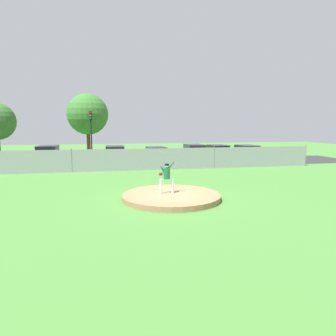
% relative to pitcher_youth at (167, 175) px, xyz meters
% --- Properties ---
extents(ground_plane, '(80.00, 80.00, 0.00)m').
position_rel_pitcher_youth_xyz_m(ground_plane, '(0.20, 5.80, -1.19)').
color(ground_plane, '#427A33').
extents(asphalt_strip, '(44.00, 7.00, 0.01)m').
position_rel_pitcher_youth_xyz_m(asphalt_strip, '(0.20, 14.30, -1.19)').
color(asphalt_strip, '#2B2B2D').
rests_on(asphalt_strip, ground_plane).
extents(pitchers_mound, '(4.88, 4.88, 0.26)m').
position_rel_pitcher_youth_xyz_m(pitchers_mound, '(0.20, -0.20, -1.06)').
color(pitchers_mound, '#99704C').
rests_on(pitchers_mound, ground_plane).
extents(pitcher_youth, '(0.78, 0.32, 1.62)m').
position_rel_pitcher_youth_xyz_m(pitcher_youth, '(0.00, 0.00, 0.00)').
color(pitcher_youth, silver).
rests_on(pitcher_youth, pitchers_mound).
extents(baseball, '(0.07, 0.07, 0.07)m').
position_rel_pitcher_youth_xyz_m(baseball, '(-0.38, 1.24, -0.89)').
color(baseball, white).
rests_on(baseball, pitchers_mound).
extents(chainlink_fence, '(29.21, 0.07, 1.88)m').
position_rel_pitcher_youth_xyz_m(chainlink_fence, '(0.20, 9.80, -0.30)').
color(chainlink_fence, gray).
rests_on(chainlink_fence, ground_plane).
extents(parked_car_charcoal, '(1.95, 4.14, 1.81)m').
position_rel_pitcher_youth_xyz_m(parked_car_charcoal, '(-8.24, 14.64, -0.34)').
color(parked_car_charcoal, '#232328').
rests_on(parked_car_charcoal, ground_plane).
extents(parked_car_white, '(1.87, 4.76, 1.78)m').
position_rel_pitcher_youth_xyz_m(parked_car_white, '(5.54, 14.18, -0.34)').
color(parked_car_white, silver).
rests_on(parked_car_white, ground_plane).
extents(parked_car_slate, '(2.17, 4.55, 1.59)m').
position_rel_pitcher_youth_xyz_m(parked_car_slate, '(11.42, 14.78, -0.42)').
color(parked_car_slate, slate).
rests_on(parked_car_slate, ground_plane).
extents(parked_car_silver, '(1.94, 4.71, 1.71)m').
position_rel_pitcher_youth_xyz_m(parked_car_silver, '(-2.18, 14.52, -0.37)').
color(parked_car_silver, '#B7BABF').
rests_on(parked_car_silver, ground_plane).
extents(parked_car_navy, '(1.99, 4.13, 1.67)m').
position_rel_pitcher_youth_xyz_m(parked_car_navy, '(8.10, 14.43, -0.39)').
color(parked_car_navy, '#161E4C').
rests_on(parked_car_navy, ground_plane).
extents(parked_car_red, '(2.06, 4.41, 1.60)m').
position_rel_pitcher_youth_xyz_m(parked_car_red, '(1.69, 13.92, -0.43)').
color(parked_car_red, '#A81919').
rests_on(parked_car_red, ground_plane).
extents(traffic_cone_orange, '(0.40, 0.40, 0.55)m').
position_rel_pitcher_youth_xyz_m(traffic_cone_orange, '(-0.21, 17.37, -0.93)').
color(traffic_cone_orange, orange).
rests_on(traffic_cone_orange, asphalt_strip).
extents(traffic_light_near, '(0.28, 0.46, 5.09)m').
position_rel_pitcher_youth_xyz_m(traffic_light_near, '(-4.52, 18.55, 2.27)').
color(traffic_light_near, black).
rests_on(traffic_light_near, ground_plane).
extents(tree_bushy_near, '(5.02, 5.02, 7.50)m').
position_rel_pitcher_youth_xyz_m(tree_bushy_near, '(-5.17, 24.54, 3.78)').
color(tree_bushy_near, '#4C331E').
rests_on(tree_bushy_near, ground_plane).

